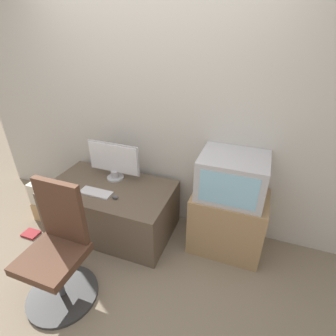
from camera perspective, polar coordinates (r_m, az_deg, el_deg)
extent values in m
plane|color=#7F705B|center=(2.49, -15.47, -26.90)|extent=(12.00, 12.00, 0.00)
cube|color=beige|center=(2.66, -2.84, 13.44)|extent=(4.40, 0.05, 2.60)
cube|color=brown|center=(2.91, -12.07, -8.52)|extent=(1.29, 0.74, 0.54)
cube|color=#A37F56|center=(2.68, 12.72, -11.31)|extent=(0.69, 0.48, 0.62)
cylinder|color=#B2B2B7|center=(2.88, -11.36, -2.05)|extent=(0.18, 0.18, 0.02)
cylinder|color=#B2B2B7|center=(2.86, -11.45, -1.25)|extent=(0.09, 0.09, 0.07)
cube|color=#B2B2B7|center=(2.78, -11.77, 2.16)|extent=(0.58, 0.01, 0.33)
cube|color=silver|center=(2.77, -11.83, 2.10)|extent=(0.55, 0.02, 0.30)
cube|color=silver|center=(2.69, -15.44, -5.16)|extent=(0.33, 0.13, 0.01)
ellipsoid|color=#4C4C51|center=(2.57, -11.48, -6.24)|extent=(0.07, 0.04, 0.03)
cube|color=#B7B7BC|center=(2.41, 13.83, -1.71)|extent=(0.59, 0.48, 0.39)
cube|color=#8CC6E5|center=(2.20, 12.94, -4.71)|extent=(0.48, 0.01, 0.31)
cylinder|color=#333333|center=(2.61, -21.88, -24.15)|extent=(0.58, 0.58, 0.03)
cylinder|color=#4C4C51|center=(2.45, -22.83, -21.21)|extent=(0.05, 0.05, 0.38)
cube|color=#513323|center=(2.29, -23.96, -17.52)|extent=(0.44, 0.44, 0.07)
cube|color=#513323|center=(2.19, -22.19, -8.71)|extent=(0.40, 0.05, 0.54)
cube|color=tan|center=(3.40, -25.07, -8.20)|extent=(0.22, 0.18, 0.22)
cube|color=beige|center=(3.27, -25.95, -4.85)|extent=(0.21, 0.17, 0.25)
cube|color=maroon|center=(3.29, -27.67, -12.56)|extent=(0.17, 0.13, 0.02)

